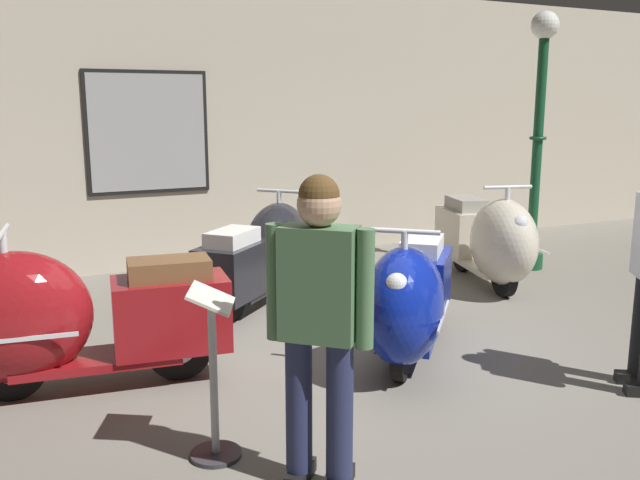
# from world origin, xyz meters

# --- Properties ---
(ground_plane) EXTENTS (60.00, 60.00, 0.00)m
(ground_plane) POSITION_xyz_m (0.00, 0.00, 0.00)
(ground_plane) COLOR slate
(showroom_back_wall) EXTENTS (18.00, 0.24, 3.27)m
(showroom_back_wall) POSITION_xyz_m (-0.01, 3.78, 1.63)
(showroom_back_wall) COLOR #BCB29E
(showroom_back_wall) RESTS_ON ground
(scooter_0) EXTENTS (1.88, 0.77, 1.12)m
(scooter_0) POSITION_xyz_m (-2.19, 0.50, 0.51)
(scooter_0) COLOR black
(scooter_0) RESTS_ON ground
(scooter_1) EXTENTS (1.61, 1.51, 1.05)m
(scooter_1) POSITION_xyz_m (-0.23, 1.91, 0.48)
(scooter_1) COLOR black
(scooter_1) RESTS_ON ground
(scooter_2) EXTENTS (1.53, 1.63, 1.06)m
(scooter_2) POSITION_xyz_m (0.11, -0.06, 0.49)
(scooter_2) COLOR black
(scooter_2) RESTS_ON ground
(scooter_3) EXTENTS (0.99, 1.89, 1.11)m
(scooter_3) POSITION_xyz_m (2.04, 1.33, 0.51)
(scooter_3) COLOR black
(scooter_3) RESTS_ON ground
(lamppost) EXTENTS (0.30, 0.30, 2.88)m
(lamppost) POSITION_xyz_m (3.02, 1.77, 1.66)
(lamppost) COLOR #144728
(lamppost) RESTS_ON ground
(visitor_1) EXTENTS (0.41, 0.40, 1.57)m
(visitor_1) POSITION_xyz_m (-1.21, -1.25, 0.91)
(visitor_1) COLOR black
(visitor_1) RESTS_ON ground
(info_stanchion) EXTENTS (0.33, 0.38, 0.95)m
(info_stanchion) POSITION_xyz_m (-1.59, -0.74, 0.39)
(info_stanchion) COLOR #333338
(info_stanchion) RESTS_ON ground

